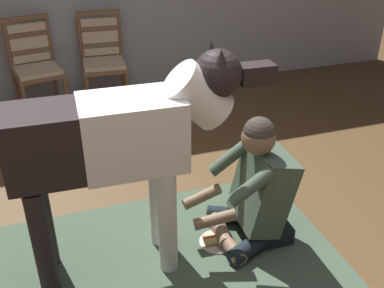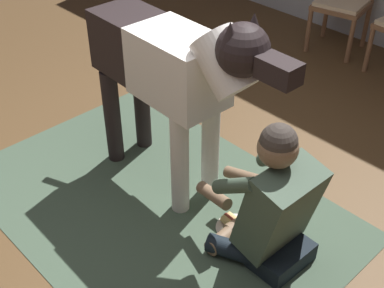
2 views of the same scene
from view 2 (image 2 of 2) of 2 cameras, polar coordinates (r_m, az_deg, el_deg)
The scene contains 5 objects.
ground_plane at distance 3.26m, azimuth -2.98°, elevation -8.01°, with size 14.13×14.13×0.00m, color brown.
area_rug at distance 3.35m, azimuth -4.02°, elevation -6.48°, with size 2.41×1.66×0.01m, color #435744.
person_sitting_on_floor at distance 2.83m, azimuth 8.77°, elevation -6.73°, with size 0.69×0.58×0.88m.
large_dog at distance 3.01m, azimuth -2.33°, elevation 8.17°, with size 1.66×0.38×1.34m.
hot_dog_on_plate at distance 3.17m, azimuth 4.79°, elevation -8.94°, with size 0.24×0.24×0.06m.
Camera 2 is at (1.80, -1.48, 2.28)m, focal length 48.48 mm.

